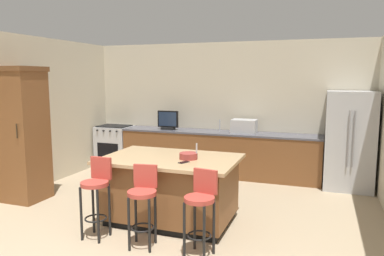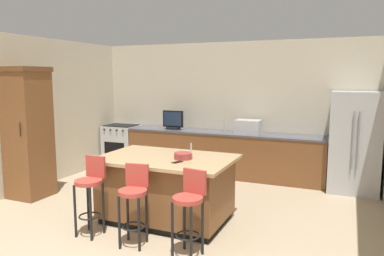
{
  "view_description": "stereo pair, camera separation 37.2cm",
  "coord_description": "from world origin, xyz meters",
  "px_view_note": "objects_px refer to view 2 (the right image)",
  "views": [
    {
      "loc": [
        1.95,
        -2.74,
        2.0
      ],
      "look_at": [
        -0.08,
        2.94,
        1.17
      ],
      "focal_mm": 34.58,
      "sensor_mm": 36.0,
      "label": 1
    },
    {
      "loc": [
        2.3,
        -2.6,
        2.0
      ],
      "look_at": [
        -0.08,
        2.94,
        1.17
      ],
      "focal_mm": 34.58,
      "sensor_mm": 36.0,
      "label": 2
    }
  ],
  "objects_px": {
    "bar_stool_right": "(189,205)",
    "cell_phone": "(177,162)",
    "kitchen_island": "(166,188)",
    "fruit_bowl": "(183,156)",
    "bar_stool_center": "(134,198)",
    "bar_stool_left": "(90,188)",
    "refrigerator": "(355,142)",
    "cabinet_tower": "(28,130)",
    "tv_monitor": "(173,121)",
    "range_oven": "(122,145)",
    "microwave": "(248,127)"
  },
  "relations": [
    {
      "from": "bar_stool_right",
      "to": "bar_stool_left",
      "type": "bearing_deg",
      "value": -171.88
    },
    {
      "from": "cabinet_tower",
      "to": "bar_stool_left",
      "type": "xyz_separation_m",
      "value": [
        1.92,
        -0.84,
        -0.52
      ]
    },
    {
      "from": "fruit_bowl",
      "to": "bar_stool_center",
      "type": "bearing_deg",
      "value": -108.37
    },
    {
      "from": "microwave",
      "to": "bar_stool_right",
      "type": "distance_m",
      "value": 3.44
    },
    {
      "from": "refrigerator",
      "to": "cell_phone",
      "type": "distance_m",
      "value": 3.46
    },
    {
      "from": "bar_stool_left",
      "to": "bar_stool_center",
      "type": "xyz_separation_m",
      "value": [
        0.66,
        -0.03,
        -0.03
      ]
    },
    {
      "from": "bar_stool_left",
      "to": "refrigerator",
      "type": "bearing_deg",
      "value": 48.2
    },
    {
      "from": "refrigerator",
      "to": "tv_monitor",
      "type": "xyz_separation_m",
      "value": [
        -3.54,
        0.03,
        0.21
      ]
    },
    {
      "from": "cabinet_tower",
      "to": "fruit_bowl",
      "type": "bearing_deg",
      "value": -1.16
    },
    {
      "from": "microwave",
      "to": "bar_stool_right",
      "type": "bearing_deg",
      "value": -86.25
    },
    {
      "from": "microwave",
      "to": "bar_stool_center",
      "type": "bearing_deg",
      "value": -98.13
    },
    {
      "from": "range_oven",
      "to": "cabinet_tower",
      "type": "bearing_deg",
      "value": -92.58
    },
    {
      "from": "cabinet_tower",
      "to": "tv_monitor",
      "type": "height_order",
      "value": "cabinet_tower"
    },
    {
      "from": "cabinet_tower",
      "to": "tv_monitor",
      "type": "bearing_deg",
      "value": 59.8
    },
    {
      "from": "bar_stool_left",
      "to": "microwave",
      "type": "bearing_deg",
      "value": 72.44
    },
    {
      "from": "cell_phone",
      "to": "microwave",
      "type": "bearing_deg",
      "value": 109.59
    },
    {
      "from": "range_oven",
      "to": "cell_phone",
      "type": "bearing_deg",
      "value": -45.71
    },
    {
      "from": "kitchen_island",
      "to": "cell_phone",
      "type": "bearing_deg",
      "value": -39.14
    },
    {
      "from": "microwave",
      "to": "tv_monitor",
      "type": "relative_size",
      "value": 1.06
    },
    {
      "from": "bar_stool_left",
      "to": "bar_stool_center",
      "type": "height_order",
      "value": "bar_stool_left"
    },
    {
      "from": "kitchen_island",
      "to": "bar_stool_center",
      "type": "xyz_separation_m",
      "value": [
        -0.01,
        -0.83,
        0.11
      ]
    },
    {
      "from": "cell_phone",
      "to": "range_oven",
      "type": "bearing_deg",
      "value": 157.95
    },
    {
      "from": "fruit_bowl",
      "to": "cell_phone",
      "type": "xyz_separation_m",
      "value": [
        0.02,
        -0.22,
        -0.04
      ]
    },
    {
      "from": "refrigerator",
      "to": "cabinet_tower",
      "type": "xyz_separation_m",
      "value": [
        -4.99,
        -2.46,
        0.25
      ]
    },
    {
      "from": "bar_stool_left",
      "to": "cell_phone",
      "type": "bearing_deg",
      "value": 32.03
    },
    {
      "from": "cabinet_tower",
      "to": "microwave",
      "type": "relative_size",
      "value": 4.51
    },
    {
      "from": "bar_stool_left",
      "to": "bar_stool_right",
      "type": "distance_m",
      "value": 1.37
    },
    {
      "from": "refrigerator",
      "to": "range_oven",
      "type": "xyz_separation_m",
      "value": [
        -4.87,
        0.08,
        -0.42
      ]
    },
    {
      "from": "bar_stool_center",
      "to": "cell_phone",
      "type": "bearing_deg",
      "value": 54.87
    },
    {
      "from": "range_oven",
      "to": "fruit_bowl",
      "type": "xyz_separation_m",
      "value": [
        2.73,
        -2.6,
        0.49
      ]
    },
    {
      "from": "cabinet_tower",
      "to": "kitchen_island",
      "type": "bearing_deg",
      "value": -1.06
    },
    {
      "from": "tv_monitor",
      "to": "cell_phone",
      "type": "distance_m",
      "value": 3.11
    },
    {
      "from": "refrigerator",
      "to": "bar_stool_left",
      "type": "distance_m",
      "value": 4.52
    },
    {
      "from": "cell_phone",
      "to": "bar_stool_center",
      "type": "bearing_deg",
      "value": -92.01
    },
    {
      "from": "kitchen_island",
      "to": "refrigerator",
      "type": "bearing_deg",
      "value": 46.13
    },
    {
      "from": "microwave",
      "to": "refrigerator",
      "type": "bearing_deg",
      "value": -2.46
    },
    {
      "from": "range_oven",
      "to": "bar_stool_center",
      "type": "xyz_separation_m",
      "value": [
        2.46,
        -3.41,
        0.12
      ]
    },
    {
      "from": "tv_monitor",
      "to": "refrigerator",
      "type": "bearing_deg",
      "value": -0.5
    },
    {
      "from": "kitchen_island",
      "to": "tv_monitor",
      "type": "bearing_deg",
      "value": 114.05
    },
    {
      "from": "bar_stool_left",
      "to": "fruit_bowl",
      "type": "height_order",
      "value": "bar_stool_left"
    },
    {
      "from": "bar_stool_right",
      "to": "cell_phone",
      "type": "height_order",
      "value": "bar_stool_right"
    },
    {
      "from": "bar_stool_left",
      "to": "tv_monitor",
      "type": "bearing_deg",
      "value": 99.14
    },
    {
      "from": "bar_stool_right",
      "to": "range_oven",
      "type": "bearing_deg",
      "value": 141.87
    },
    {
      "from": "cell_phone",
      "to": "tv_monitor",
      "type": "bearing_deg",
      "value": 140.73
    },
    {
      "from": "tv_monitor",
      "to": "bar_stool_left",
      "type": "xyz_separation_m",
      "value": [
        0.47,
        -3.33,
        -0.48
      ]
    },
    {
      "from": "bar_stool_left",
      "to": "fruit_bowl",
      "type": "distance_m",
      "value": 1.27
    },
    {
      "from": "bar_stool_left",
      "to": "bar_stool_center",
      "type": "distance_m",
      "value": 0.66
    },
    {
      "from": "range_oven",
      "to": "refrigerator",
      "type": "bearing_deg",
      "value": -0.96
    },
    {
      "from": "bar_stool_right",
      "to": "fruit_bowl",
      "type": "xyz_separation_m",
      "value": [
        -0.44,
        0.8,
        0.37
      ]
    },
    {
      "from": "kitchen_island",
      "to": "bar_stool_left",
      "type": "bearing_deg",
      "value": -129.93
    }
  ]
}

